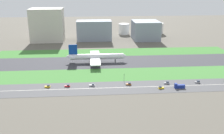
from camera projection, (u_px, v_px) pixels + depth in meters
The scene contains 22 objects.
ground_plane at pixel (117, 62), 283.64m from camera, with size 800.00×800.00×0.00m, color #5B564C.
runway at pixel (117, 62), 283.62m from camera, with size 280.00×46.00×0.10m, color #38383D.
grass_median_north at pixel (114, 52), 322.53m from camera, with size 280.00×36.00×0.10m, color #3D7A33.
grass_median_south at pixel (122, 74), 244.72m from camera, with size 280.00×36.00×0.10m, color #427F38.
highway at pixel (126, 87), 214.35m from camera, with size 280.00×28.00×0.10m, color #4C4C4F.
highway_centerline at pixel (126, 87), 214.34m from camera, with size 266.00×0.50×0.01m, color silver.
airliner at pixel (95, 57), 279.93m from camera, with size 65.00×56.00×19.70m.
car_3 at pixel (198, 82), 223.53m from camera, with size 4.40×1.80×2.00m.
car_0 at pixel (161, 88), 211.42m from camera, with size 4.40×1.80×2.00m.
car_4 at pixel (48, 86), 213.97m from camera, with size 4.40×1.80×2.00m.
car_5 at pixel (129, 84), 219.04m from camera, with size 4.40×1.80×2.00m.
truck_1 at pixel (179, 86), 212.34m from camera, with size 8.40×2.50×4.00m.
car_6 at pixel (68, 86), 215.19m from camera, with size 4.40×1.80×2.00m.
car_2 at pixel (167, 83), 221.50m from camera, with size 4.40×1.80×2.00m.
car_1 at pixel (92, 85), 216.73m from camera, with size 4.40×1.80×2.00m.
traffic_light at pixel (124, 77), 225.37m from camera, with size 0.36×0.50×7.20m.
terminal_building at pixel (47, 25), 377.81m from camera, with size 46.00×34.02×46.72m, color beige.
hangar_building at pixel (94, 30), 385.66m from camera, with size 50.38×24.44×28.83m, color gray.
office_tower at pixel (146, 30), 391.70m from camera, with size 38.28×39.76×27.39m, color gray.
fuel_tank_west at pixel (124, 29), 433.93m from camera, with size 17.25×17.25×17.11m, color silver.
fuel_tank_centre at pixel (139, 29), 435.99m from camera, with size 18.38×18.38×16.55m, color silver.
fuel_tank_east at pixel (156, 28), 437.93m from camera, with size 24.63×24.63×17.56m, color silver.
Camera 1 is at (-27.55, -270.41, 81.47)m, focal length 42.23 mm.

